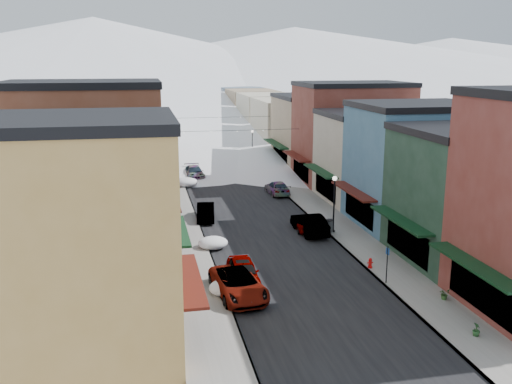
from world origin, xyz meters
name	(u,v)px	position (x,y,z in m)	size (l,w,h in m)	color
ground	(359,362)	(0.00, 0.00, 0.00)	(600.00, 600.00, 0.00)	gray
road	(208,156)	(0.00, 60.00, 0.01)	(10.00, 160.00, 0.01)	black
sidewalk_left	(163,157)	(-6.60, 60.00, 0.07)	(3.20, 160.00, 0.15)	gray
sidewalk_right	(252,154)	(6.60, 60.00, 0.07)	(3.20, 160.00, 0.15)	gray
curb_left	(174,157)	(-5.05, 60.00, 0.07)	(0.10, 160.00, 0.15)	slate
curb_right	(242,155)	(5.05, 60.00, 0.07)	(0.10, 160.00, 0.15)	slate
bldg_l_yellow	(70,238)	(-13.19, 4.00, 5.76)	(11.30, 8.70, 11.50)	tan
bldg_l_cream	(86,212)	(-13.19, 12.50, 4.76)	(11.30, 8.20, 9.50)	beige
bldg_l_brick_near	(87,166)	(-13.69, 20.50, 6.26)	(12.30, 8.20, 12.50)	brown
bldg_l_grayblue	(102,168)	(-13.19, 29.00, 4.51)	(11.30, 9.20, 9.00)	slate
bldg_l_brick_far	(97,143)	(-14.19, 38.00, 5.51)	(13.30, 9.20, 11.00)	brown
bldg_l_tan	(111,135)	(-13.19, 48.00, 5.01)	(11.30, 11.20, 10.00)	#937360
bldg_r_green	(475,194)	(13.19, 12.00, 4.76)	(11.30, 9.20, 9.50)	#1A3626
bldg_r_blue	(416,165)	(13.19, 21.00, 5.26)	(11.30, 9.20, 10.50)	#3B6887
bldg_r_cream	(378,156)	(13.69, 30.00, 4.51)	(12.30, 9.20, 9.00)	#B8AE94
bldg_r_brick_far	(351,132)	(14.19, 39.00, 5.76)	(13.30, 9.20, 11.50)	maroon
bldg_r_tan	(317,131)	(13.19, 49.00, 4.76)	(11.30, 11.20, 9.50)	#947F61
distant_blocks	(193,115)	(0.00, 83.00, 4.00)	(34.00, 55.00, 8.00)	gray
mountain_ridge	(117,58)	(-19.47, 277.18, 14.36)	(670.00, 340.00, 34.00)	silver
overhead_cables	(219,123)	(0.00, 47.50, 6.20)	(16.40, 15.04, 0.04)	black
car_white_suv	(238,284)	(-4.30, 8.70, 0.79)	(2.62, 5.68, 1.58)	silver
car_silver_sedan	(243,272)	(-3.68, 10.61, 0.80)	(1.89, 4.69, 1.60)	gray
car_dark_hatch	(206,212)	(-4.30, 25.88, 0.72)	(1.53, 4.38, 1.44)	black
car_silver_wagon	(194,172)	(-3.56, 44.19, 0.74)	(2.08, 5.13, 1.49)	#AEB3B7
car_green_sedan	(310,223)	(3.62, 20.19, 0.84)	(1.77, 5.07, 1.67)	black
car_gray_suv	(305,222)	(3.50, 21.16, 0.72)	(1.70, 4.23, 1.44)	gray
car_black_sedan	(277,188)	(4.30, 34.30, 0.69)	(1.94, 4.77, 1.38)	black
car_lane_silver	(209,157)	(-0.60, 54.04, 0.86)	(2.03, 5.06, 1.72)	#AAACB2
car_lane_white	(215,150)	(1.13, 60.71, 0.70)	(2.33, 5.04, 1.40)	silver
fire_hydrant	(370,263)	(5.26, 11.31, 0.47)	(0.40, 0.31, 0.69)	red
parking_sign	(387,262)	(5.20, 8.57, 1.58)	(0.10, 0.33, 2.44)	black
trash_can	(329,226)	(5.20, 19.77, 0.68)	(0.62, 0.62, 1.05)	#55575A
streetlamp_near	(334,197)	(5.53, 19.77, 3.10)	(0.39, 0.39, 4.67)	black
streetlamp_far	(252,141)	(5.66, 55.00, 2.78)	(0.35, 0.35, 4.17)	black
planter_near	(444,294)	(7.51, 5.50, 0.48)	(0.60, 0.52, 0.67)	#335B29
planter_far	(476,330)	(6.76, 1.00, 0.49)	(0.38, 0.38, 0.69)	#265327
snow_pile_near	(228,287)	(-4.88, 9.14, 0.47)	(2.30, 2.62, 0.97)	white
snow_pile_mid	(213,243)	(-4.66, 17.92, 0.45)	(2.25, 2.58, 0.95)	white
snow_pile_far	(186,182)	(-4.88, 39.75, 0.52)	(2.56, 2.78, 1.08)	white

